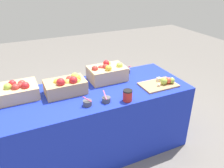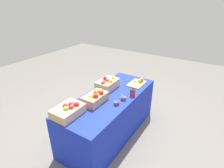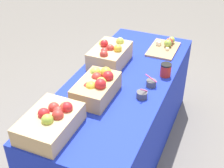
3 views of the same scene
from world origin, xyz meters
The scene contains 10 objects.
ground_plane centered at (0.00, 0.00, 0.00)m, with size 10.00×10.00×0.00m, color slate.
table centered at (0.00, 0.00, 0.37)m, with size 1.90×0.76×0.74m, color #192DB7.
apple_crate_left centered at (-0.72, 0.18, 0.81)m, with size 0.41×0.29×0.17m.
apple_crate_middle centered at (-0.27, 0.08, 0.82)m, with size 0.39×0.24×0.19m.
apple_crate_right centered at (0.21, 0.19, 0.82)m, with size 0.39×0.27×0.20m.
cutting_board_front centered at (0.67, -0.18, 0.76)m, with size 0.37×0.25×0.09m.
sample_bowl_near centered at (0.49, 0.25, 0.76)m, with size 0.08×0.09×0.10m.
sample_bowl_mid centered at (-0.16, -0.23, 0.77)m, with size 0.09×0.08×0.10m.
sample_bowl_far centered at (0.01, -0.25, 0.77)m, with size 0.08×0.10×0.10m.
coffee_cup centered at (0.20, -0.31, 0.79)m, with size 0.09×0.09×0.11m.
Camera 3 is at (-1.94, -0.75, 2.06)m, focal length 49.81 mm.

